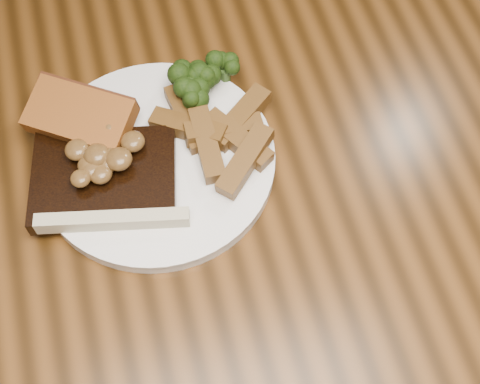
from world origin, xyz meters
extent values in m
plane|color=black|center=(0.00, 0.00, 0.00)|extent=(4.50, 4.50, 0.00)
cube|color=#502E10|center=(0.00, 0.00, 0.73)|extent=(1.60, 0.90, 0.04)
cylinder|color=black|center=(0.39, 0.48, 0.21)|extent=(0.04, 0.04, 0.42)
cylinder|color=black|center=(0.05, 0.54, 0.21)|extent=(0.04, 0.04, 0.42)
cylinder|color=white|center=(-0.07, 0.07, 0.76)|extent=(0.27, 0.27, 0.01)
cube|color=black|center=(-0.13, 0.05, 0.77)|extent=(0.17, 0.14, 0.02)
cube|color=#B8B18F|center=(-0.13, 0.00, 0.77)|extent=(0.16, 0.05, 0.02)
cube|color=brown|center=(-0.14, 0.12, 0.77)|extent=(0.13, 0.11, 0.02)
camera|label=1|loc=(-0.08, -0.32, 1.39)|focal=50.00mm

